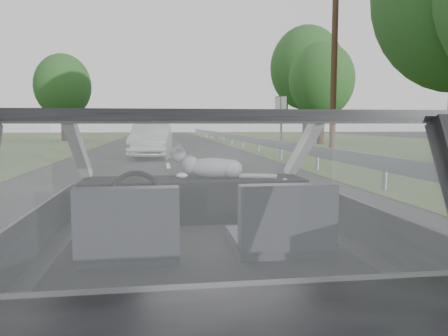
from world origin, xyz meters
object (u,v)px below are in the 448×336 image
object	(u,v)px
subject_car	(202,238)
cat	(213,167)
utility_pole	(334,65)
other_car	(152,141)
highway_sign	(281,126)

from	to	relation	value
subject_car	cat	xyz separation A→B (m)	(0.14, 0.64, 0.36)
cat	utility_pole	bearing A→B (deg)	76.31
subject_car	utility_pole	xyz separation A→B (m)	(6.63, 14.34, 2.99)
cat	utility_pole	xyz separation A→B (m)	(6.50, 13.69, 2.64)
other_car	utility_pole	world-z (taller)	utility_pole
utility_pole	highway_sign	bearing A→B (deg)	126.43
other_car	subject_car	bearing A→B (deg)	-83.50
subject_car	other_car	bearing A→B (deg)	92.21
cat	highway_sign	distance (m)	16.55
highway_sign	cat	bearing A→B (deg)	-122.14
cat	other_car	world-z (taller)	other_car
cat	other_car	xyz separation A→B (m)	(-0.75, 15.11, -0.39)
cat	subject_car	bearing A→B (deg)	-90.47
highway_sign	utility_pole	world-z (taller)	utility_pole
cat	other_car	bearing A→B (deg)	104.52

